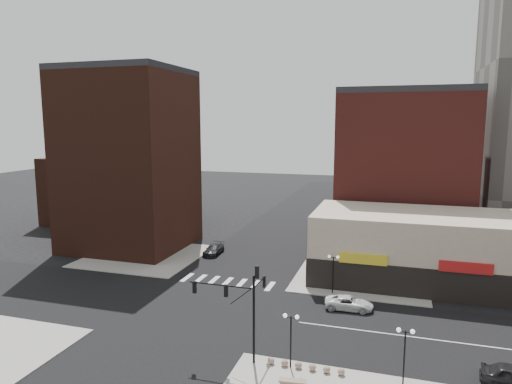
% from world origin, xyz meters
% --- Properties ---
extents(ground, '(240.00, 240.00, 0.00)m').
position_xyz_m(ground, '(0.00, 0.00, 0.00)').
color(ground, black).
rests_on(ground, ground).
extents(road_ew, '(200.00, 14.00, 0.02)m').
position_xyz_m(road_ew, '(0.00, 0.00, 0.01)').
color(road_ew, black).
rests_on(road_ew, ground).
extents(road_ns, '(14.00, 200.00, 0.02)m').
position_xyz_m(road_ns, '(0.00, 0.00, 0.01)').
color(road_ns, black).
rests_on(road_ns, ground).
extents(sidewalk_nw, '(15.00, 15.00, 0.12)m').
position_xyz_m(sidewalk_nw, '(-14.50, 14.50, 0.06)').
color(sidewalk_nw, gray).
rests_on(sidewalk_nw, ground).
extents(sidewalk_ne, '(15.00, 15.00, 0.12)m').
position_xyz_m(sidewalk_ne, '(14.50, 14.50, 0.06)').
color(sidewalk_ne, gray).
rests_on(sidewalk_ne, ground).
extents(building_nw, '(16.00, 15.00, 25.00)m').
position_xyz_m(building_nw, '(-19.00, 18.50, 12.50)').
color(building_nw, '#3D1D13').
rests_on(building_nw, ground).
extents(building_nw_low, '(20.00, 18.00, 12.00)m').
position_xyz_m(building_nw_low, '(-32.00, 34.00, 6.00)').
color(building_nw_low, '#3D1D13').
rests_on(building_nw_low, ground).
extents(building_ne_midrise, '(18.00, 15.00, 22.00)m').
position_xyz_m(building_ne_midrise, '(19.00, 29.50, 11.00)').
color(building_ne_midrise, maroon).
rests_on(building_ne_midrise, ground).
extents(building_ne_row, '(24.20, 12.20, 8.00)m').
position_xyz_m(building_ne_row, '(21.00, 15.00, 3.30)').
color(building_ne_row, beige).
rests_on(building_ne_row, ground).
extents(traffic_signal, '(5.59, 3.09, 7.77)m').
position_xyz_m(traffic_signal, '(7.24, -7.83, 4.96)').
color(traffic_signal, black).
rests_on(traffic_signal, ground).
extents(street_lamp_se_a, '(1.22, 0.32, 4.16)m').
position_xyz_m(street_lamp_se_a, '(11.00, -8.00, 3.29)').
color(street_lamp_se_a, black).
rests_on(street_lamp_se_a, sidewalk_se).
extents(street_lamp_se_b, '(1.22, 0.32, 4.16)m').
position_xyz_m(street_lamp_se_b, '(19.00, -8.00, 3.29)').
color(street_lamp_se_b, black).
rests_on(street_lamp_se_b, sidewalk_se).
extents(street_lamp_ne, '(1.22, 0.32, 4.16)m').
position_xyz_m(street_lamp_ne, '(12.00, 8.00, 3.29)').
color(street_lamp_ne, black).
rests_on(street_lamp_ne, sidewalk_ne).
extents(bollard_row, '(5.78, 0.53, 0.53)m').
position_xyz_m(bollard_row, '(12.12, -8.00, 0.38)').
color(bollard_row, '#907063').
rests_on(bollard_row, sidewalk_se).
extents(white_suv, '(4.79, 2.42, 1.30)m').
position_xyz_m(white_suv, '(14.08, 4.39, 0.65)').
color(white_suv, silver).
rests_on(white_suv, ground).
extents(dark_sedan_north, '(2.11, 4.82, 1.38)m').
position_xyz_m(dark_sedan_north, '(-5.85, 18.13, 0.69)').
color(dark_sedan_north, black).
rests_on(dark_sedan_north, ground).
extents(stone_bench, '(1.96, 0.79, 0.44)m').
position_xyz_m(stone_bench, '(11.69, -10.38, 0.36)').
color(stone_bench, gray).
rests_on(stone_bench, sidewalk_se).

